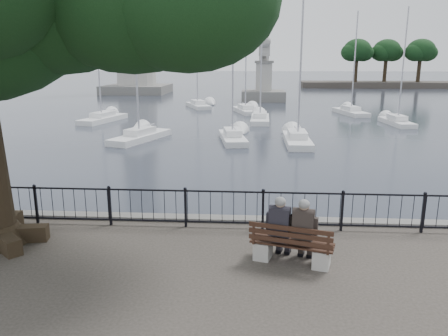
# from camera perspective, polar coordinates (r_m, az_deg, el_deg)

# --- Properties ---
(harbor) EXTENTS (260.00, 260.00, 1.20)m
(harbor) POSITION_cam_1_polar(r_m,az_deg,el_deg) (12.12, 0.16, -9.10)
(harbor) COLOR #615F5D
(harbor) RESTS_ON ground
(railing) EXTENTS (22.06, 0.06, 1.00)m
(railing) POSITION_cam_1_polar(r_m,az_deg,el_deg) (11.28, 0.00, -5.14)
(railing) COLOR black
(railing) RESTS_ON ground
(bench) EXTENTS (1.84, 0.99, 0.93)m
(bench) POSITION_cam_1_polar(r_m,az_deg,el_deg) (9.58, 8.80, -10.42)
(bench) COLOR #9E9C96
(bench) RESTS_ON ground
(person_left) EXTENTS (0.56, 0.80, 1.47)m
(person_left) POSITION_cam_1_polar(r_m,az_deg,el_deg) (9.58, 7.42, -8.06)
(person_left) COLOR black
(person_left) RESTS_ON ground
(person_right) EXTENTS (0.56, 0.80, 1.47)m
(person_right) POSITION_cam_1_polar(r_m,az_deg,el_deg) (9.49, 10.39, -8.38)
(person_right) COLOR black
(person_right) RESTS_ON ground
(lighthouse) EXTENTS (9.85, 9.85, 30.20)m
(lighthouse) POSITION_cam_1_polar(r_m,az_deg,el_deg) (72.97, -11.74, 19.56)
(lighthouse) COLOR #615F5D
(lighthouse) RESTS_ON ground
(lion_monument) EXTENTS (5.58, 5.58, 8.34)m
(lion_monument) POSITION_cam_1_polar(r_m,az_deg,el_deg) (58.17, 5.18, 10.78)
(lion_monument) COLOR #615F5D
(lion_monument) RESTS_ON ground
(sailboat_a) EXTENTS (3.31, 5.76, 10.12)m
(sailboat_a) POSITION_cam_1_polar(r_m,az_deg,el_deg) (29.80, -10.86, 4.16)
(sailboat_a) COLOR white
(sailboat_a) RESTS_ON ground
(sailboat_b) EXTENTS (2.23, 5.25, 10.28)m
(sailboat_b) POSITION_cam_1_polar(r_m,az_deg,el_deg) (29.00, 1.13, 4.17)
(sailboat_b) COLOR white
(sailboat_b) RESTS_ON ground
(sailboat_c) EXTENTS (1.53, 5.47, 10.13)m
(sailboat_c) POSITION_cam_1_polar(r_m,az_deg,el_deg) (28.48, 9.54, 3.77)
(sailboat_c) COLOR white
(sailboat_c) RESTS_ON ground
(sailboat_d) EXTENTS (1.80, 5.07, 9.44)m
(sailboat_d) POSITION_cam_1_polar(r_m,az_deg,el_deg) (39.12, 21.63, 5.72)
(sailboat_d) COLOR white
(sailboat_d) RESTS_ON ground
(sailboat_e) EXTENTS (2.91, 6.00, 12.76)m
(sailboat_e) POSITION_cam_1_polar(r_m,az_deg,el_deg) (39.69, -15.53, 6.38)
(sailboat_e) COLOR white
(sailboat_e) RESTS_ON ground
(sailboat_f) EXTENTS (1.68, 5.60, 10.41)m
(sailboat_f) POSITION_cam_1_polar(r_m,az_deg,el_deg) (38.20, 4.73, 6.49)
(sailboat_f) COLOR white
(sailboat_f) RESTS_ON ground
(sailboat_g) EXTENTS (2.74, 5.79, 9.86)m
(sailboat_g) POSITION_cam_1_polar(r_m,az_deg,el_deg) (45.08, 16.18, 7.11)
(sailboat_g) COLOR white
(sailboat_g) RESTS_ON ground
(sailboat_h) EXTENTS (3.59, 5.86, 12.93)m
(sailboat_h) POSITION_cam_1_polar(r_m,az_deg,el_deg) (49.64, -3.43, 8.30)
(sailboat_h) COLOR white
(sailboat_h) RESTS_ON ground
(sailboat_i) EXTENTS (3.02, 5.65, 10.94)m
(sailboat_i) POSITION_cam_1_polar(r_m,az_deg,el_deg) (44.81, 2.81, 7.64)
(sailboat_i) COLOR white
(sailboat_i) RESTS_ON ground
(far_shore) EXTENTS (30.00, 8.60, 9.18)m
(far_shore) POSITION_cam_1_polar(r_m,az_deg,el_deg) (91.05, 20.14, 12.35)
(far_shore) COLOR #332E29
(far_shore) RESTS_ON ground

